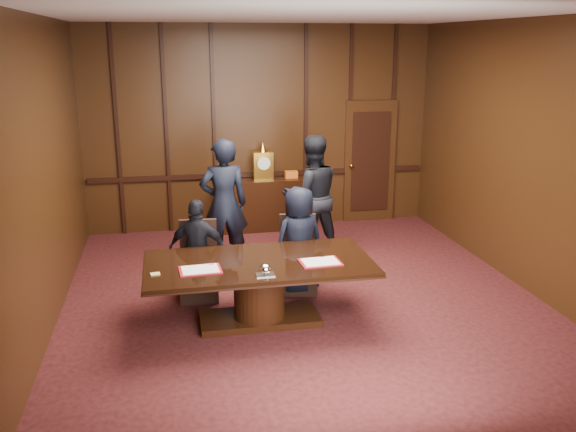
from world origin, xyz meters
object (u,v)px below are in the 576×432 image
object	(u,v)px
sideboard	(263,202)
conference_table	(259,281)
witness_left	(224,204)
signatory_left	(198,251)
witness_right	(311,196)
signatory_right	(299,240)

from	to	relation	value
sideboard	conference_table	distance (m)	3.73
sideboard	witness_left	bearing A→B (deg)	-116.00
conference_table	witness_left	xyz separation A→B (m)	(-0.21, 1.93, 0.44)
witness_left	conference_table	bearing A→B (deg)	91.30
conference_table	signatory_left	distance (m)	1.04
sideboard	witness_right	world-z (taller)	witness_right
conference_table	signatory_right	size ratio (longest dim) A/B	1.84
conference_table	witness_right	size ratio (longest dim) A/B	1.40
witness_right	signatory_left	bearing A→B (deg)	34.41
signatory_left	signatory_right	world-z (taller)	signatory_right
sideboard	signatory_left	xyz separation A→B (m)	(-1.29, -2.88, 0.18)
conference_table	signatory_right	distance (m)	1.05
sideboard	signatory_right	xyz separation A→B (m)	(0.01, -2.88, 0.23)
conference_table	witness_left	size ratio (longest dim) A/B	1.38
sideboard	witness_left	size ratio (longest dim) A/B	0.84
signatory_left	witness_right	distance (m)	2.29
signatory_left	witness_right	bearing A→B (deg)	-122.79
sideboard	signatory_right	world-z (taller)	sideboard
signatory_right	witness_left	distance (m)	1.44
signatory_left	conference_table	bearing A→B (deg)	148.50
witness_right	sideboard	bearing A→B (deg)	-74.55
witness_left	signatory_right	bearing A→B (deg)	122.29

